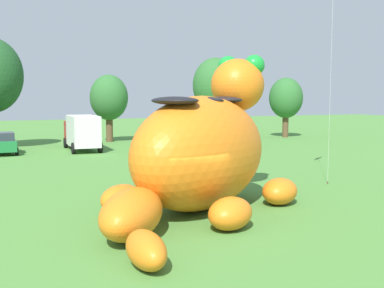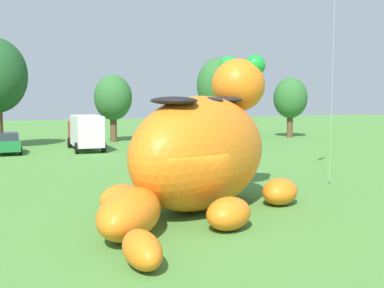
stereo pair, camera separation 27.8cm
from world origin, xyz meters
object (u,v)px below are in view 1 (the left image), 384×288
Objects in this scene: box_truck at (82,131)px; spectator_near_inflatable at (217,163)px; giant_inflatable_creature at (202,151)px; car_green at (4,143)px.

box_truck reaches higher than spectator_near_inflatable.
giant_inflatable_creature is 7.47m from spectator_near_inflatable.
car_green is at bearing -177.50° from box_truck.
giant_inflatable_creature is at bearing -72.78° from car_green.
car_green is 2.41× the size of spectator_near_inflatable.
car_green is at bearing 123.40° from spectator_near_inflatable.
box_truck is 17.22m from spectator_near_inflatable.
car_green is 6.15m from box_truck.
giant_inflatable_creature is 22.89m from box_truck.
box_truck is at bearing 105.67° from spectator_near_inflatable.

